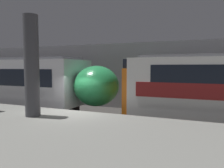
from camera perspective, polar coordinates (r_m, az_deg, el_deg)
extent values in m
plane|color=#33302D|center=(10.17, -9.89, -12.53)|extent=(120.00, 120.00, 0.00)
cube|color=slate|center=(7.97, -20.75, -13.65)|extent=(40.00, 5.42, 1.05)
cube|color=#939399|center=(15.61, 2.88, 2.13)|extent=(50.00, 0.15, 4.64)
cylinder|color=#47474C|center=(8.98, -20.24, 4.40)|extent=(0.57, 0.57, 3.90)
ellipsoid|color=#238447|center=(12.05, -4.03, -0.51)|extent=(2.42, 2.75, 2.23)
sphere|color=#F2EFCC|center=(11.70, 0.15, -2.61)|extent=(0.20, 0.20, 0.20)
cube|color=orange|center=(11.27, 5.68, -1.27)|extent=(0.25, 2.93, 2.12)
cube|color=black|center=(11.22, 5.73, 4.13)|extent=(0.25, 2.63, 0.85)
sphere|color=#EA4C42|center=(10.73, 3.83, -3.55)|extent=(0.18, 0.18, 0.18)
sphere|color=#EA4C42|center=(12.00, 5.89, -2.71)|extent=(0.18, 0.18, 0.18)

